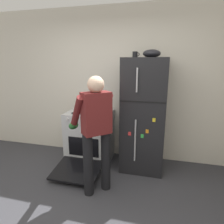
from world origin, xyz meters
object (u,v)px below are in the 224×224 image
at_px(refrigerator, 144,115).
at_px(person_cook, 95,126).
at_px(stove_range, 90,137).
at_px(red_pot, 97,110).
at_px(coffee_mug, 135,55).
at_px(pepper_mill, 78,104).
at_px(mixing_bowl, 152,54).

bearing_deg(refrigerator, person_cook, -123.65).
xyz_separation_m(stove_range, person_cook, (0.40, -0.81, 0.50)).
distance_m(refrigerator, red_pot, 0.80).
height_order(refrigerator, coffee_mug, coffee_mug).
distance_m(refrigerator, stove_range, 1.06).
height_order(red_pot, pepper_mill, pepper_mill).
bearing_deg(pepper_mill, mixing_bowl, -8.54).
height_order(refrigerator, mixing_bowl, mixing_bowl).
relative_size(coffee_mug, pepper_mill, 0.64).
bearing_deg(mixing_bowl, person_cook, -127.30).
relative_size(refrigerator, mixing_bowl, 6.80).
relative_size(stove_range, red_pot, 3.29).
height_order(red_pot, coffee_mug, coffee_mug).
relative_size(person_cook, coffee_mug, 14.28).
bearing_deg(refrigerator, pepper_mill, 170.91).
distance_m(person_cook, mixing_bowl, 1.40).
xyz_separation_m(refrigerator, mixing_bowl, (0.08, 0.00, 0.97)).
xyz_separation_m(stove_range, coffee_mug, (0.77, 0.07, 1.43)).
distance_m(person_cook, pepper_mill, 1.25).
distance_m(person_cook, coffee_mug, 1.33).
bearing_deg(stove_range, refrigerator, 1.06).
bearing_deg(person_cook, pepper_mill, 124.22).
relative_size(stove_range, mixing_bowl, 4.54).
xyz_separation_m(refrigerator, red_pot, (-0.79, -0.05, 0.06)).
distance_m(red_pot, coffee_mug, 1.10).
relative_size(stove_range, coffee_mug, 10.89).
bearing_deg(coffee_mug, mixing_bowl, -10.99).
bearing_deg(person_cook, refrigerator, 56.35).
relative_size(pepper_mill, mixing_bowl, 0.65).
height_order(coffee_mug, mixing_bowl, mixing_bowl).
bearing_deg(coffee_mug, stove_range, -174.99).
distance_m(refrigerator, pepper_mill, 1.27).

